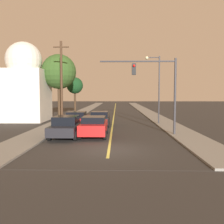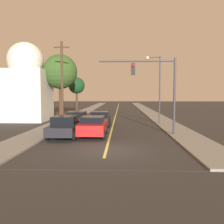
{
  "view_description": "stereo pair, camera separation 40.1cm",
  "coord_description": "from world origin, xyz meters",
  "px_view_note": "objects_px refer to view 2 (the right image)",
  "views": [
    {
      "loc": [
        0.48,
        -14.54,
        3.3
      ],
      "look_at": [
        0.0,
        9.03,
        1.6
      ],
      "focal_mm": 40.0,
      "sensor_mm": 36.0,
      "label": 1
    },
    {
      "loc": [
        0.88,
        -14.53,
        3.3
      ],
      "look_at": [
        0.0,
        9.03,
        1.6
      ],
      "focal_mm": 40.0,
      "sensor_mm": 36.0,
      "label": 2
    }
  ],
  "objects_px": {
    "car_outer_lane_second": "(77,120)",
    "domed_building_left": "(26,85)",
    "traffic_signal_mast": "(156,82)",
    "streetlamp_right": "(157,81)",
    "car_outer_lane_front": "(66,126)",
    "tree_left_near": "(60,72)",
    "tree_left_far": "(77,86)",
    "car_near_lane_front": "(93,126)",
    "car_near_lane_second": "(100,118)",
    "utility_pole_left": "(62,82)"
  },
  "relations": [
    {
      "from": "tree_left_near",
      "to": "domed_building_left",
      "type": "relative_size",
      "value": 0.85
    },
    {
      "from": "car_near_lane_second",
      "to": "streetlamp_right",
      "type": "height_order",
      "value": "streetlamp_right"
    },
    {
      "from": "car_near_lane_front",
      "to": "car_outer_lane_front",
      "type": "distance_m",
      "value": 2.09
    },
    {
      "from": "car_near_lane_second",
      "to": "car_outer_lane_front",
      "type": "relative_size",
      "value": 0.79
    },
    {
      "from": "car_near_lane_front",
      "to": "domed_building_left",
      "type": "bearing_deg",
      "value": 130.54
    },
    {
      "from": "traffic_signal_mast",
      "to": "domed_building_left",
      "type": "height_order",
      "value": "domed_building_left"
    },
    {
      "from": "car_near_lane_front",
      "to": "tree_left_near",
      "type": "height_order",
      "value": "tree_left_near"
    },
    {
      "from": "car_near_lane_front",
      "to": "tree_left_far",
      "type": "bearing_deg",
      "value": 103.76
    },
    {
      "from": "car_outer_lane_front",
      "to": "domed_building_left",
      "type": "bearing_deg",
      "value": 122.93
    },
    {
      "from": "traffic_signal_mast",
      "to": "tree_left_far",
      "type": "xyz_separation_m",
      "value": [
        -9.68,
        18.85,
        0.29
      ]
    },
    {
      "from": "domed_building_left",
      "to": "car_outer_lane_second",
      "type": "bearing_deg",
      "value": -41.99
    },
    {
      "from": "tree_left_far",
      "to": "domed_building_left",
      "type": "relative_size",
      "value": 0.6
    },
    {
      "from": "car_outer_lane_second",
      "to": "utility_pole_left",
      "type": "bearing_deg",
      "value": 131.49
    },
    {
      "from": "car_near_lane_second",
      "to": "tree_left_near",
      "type": "distance_m",
      "value": 9.58
    },
    {
      "from": "car_near_lane_front",
      "to": "car_near_lane_second",
      "type": "height_order",
      "value": "car_near_lane_front"
    },
    {
      "from": "tree_left_near",
      "to": "domed_building_left",
      "type": "distance_m",
      "value": 4.44
    },
    {
      "from": "car_near_lane_front",
      "to": "car_near_lane_second",
      "type": "distance_m",
      "value": 6.38
    },
    {
      "from": "car_near_lane_second",
      "to": "utility_pole_left",
      "type": "xyz_separation_m",
      "value": [
        -3.96,
        0.2,
        3.79
      ]
    },
    {
      "from": "streetlamp_right",
      "to": "tree_left_near",
      "type": "relative_size",
      "value": 0.89
    },
    {
      "from": "car_outer_lane_front",
      "to": "streetlamp_right",
      "type": "xyz_separation_m",
      "value": [
        8.03,
        8.31,
        3.89
      ]
    },
    {
      "from": "car_near_lane_front",
      "to": "car_near_lane_second",
      "type": "xyz_separation_m",
      "value": [
        0.0,
        6.38,
        -0.04
      ]
    },
    {
      "from": "tree_left_far",
      "to": "domed_building_left",
      "type": "distance_m",
      "value": 9.61
    },
    {
      "from": "car_outer_lane_second",
      "to": "streetlamp_right",
      "type": "xyz_separation_m",
      "value": [
        8.03,
        3.49,
        3.9
      ]
    },
    {
      "from": "traffic_signal_mast",
      "to": "streetlamp_right",
      "type": "height_order",
      "value": "streetlamp_right"
    },
    {
      "from": "traffic_signal_mast",
      "to": "car_outer_lane_front",
      "type": "bearing_deg",
      "value": -171.4
    },
    {
      "from": "car_outer_lane_second",
      "to": "traffic_signal_mast",
      "type": "bearing_deg",
      "value": -28.44
    },
    {
      "from": "car_outer_lane_second",
      "to": "utility_pole_left",
      "type": "height_order",
      "value": "utility_pole_left"
    },
    {
      "from": "car_outer_lane_front",
      "to": "traffic_signal_mast",
      "type": "bearing_deg",
      "value": 8.6
    },
    {
      "from": "car_near_lane_front",
      "to": "streetlamp_right",
      "type": "distance_m",
      "value": 10.65
    },
    {
      "from": "car_outer_lane_second",
      "to": "domed_building_left",
      "type": "distance_m",
      "value": 10.71
    },
    {
      "from": "car_outer_lane_second",
      "to": "domed_building_left",
      "type": "bearing_deg",
      "value": 138.01
    },
    {
      "from": "streetlamp_right",
      "to": "domed_building_left",
      "type": "height_order",
      "value": "domed_building_left"
    },
    {
      "from": "tree_left_near",
      "to": "domed_building_left",
      "type": "xyz_separation_m",
      "value": [
        -4.02,
        -0.99,
        -1.6
      ]
    },
    {
      "from": "car_outer_lane_second",
      "to": "traffic_signal_mast",
      "type": "height_order",
      "value": "traffic_signal_mast"
    },
    {
      "from": "car_near_lane_second",
      "to": "car_outer_lane_second",
      "type": "bearing_deg",
      "value": -136.33
    },
    {
      "from": "car_near_lane_front",
      "to": "tree_left_far",
      "type": "xyz_separation_m",
      "value": [
        -4.77,
        19.5,
        3.75
      ]
    },
    {
      "from": "car_near_lane_front",
      "to": "car_outer_lane_second",
      "type": "bearing_deg",
      "value": 114.95
    },
    {
      "from": "car_outer_lane_front",
      "to": "tree_left_far",
      "type": "height_order",
      "value": "tree_left_far"
    },
    {
      "from": "tree_left_near",
      "to": "tree_left_far",
      "type": "distance_m",
      "value": 7.54
    },
    {
      "from": "car_outer_lane_front",
      "to": "domed_building_left",
      "type": "height_order",
      "value": "domed_building_left"
    },
    {
      "from": "traffic_signal_mast",
      "to": "car_near_lane_front",
      "type": "bearing_deg",
      "value": -172.47
    },
    {
      "from": "tree_left_near",
      "to": "car_outer_lane_second",
      "type": "bearing_deg",
      "value": -65.84
    },
    {
      "from": "traffic_signal_mast",
      "to": "streetlamp_right",
      "type": "relative_size",
      "value": 0.83
    },
    {
      "from": "car_outer_lane_front",
      "to": "streetlamp_right",
      "type": "height_order",
      "value": "streetlamp_right"
    },
    {
      "from": "tree_left_near",
      "to": "tree_left_far",
      "type": "relative_size",
      "value": 1.41
    },
    {
      "from": "car_outer_lane_second",
      "to": "utility_pole_left",
      "type": "relative_size",
      "value": 0.54
    },
    {
      "from": "tree_left_far",
      "to": "car_near_lane_front",
      "type": "bearing_deg",
      "value": -76.24
    },
    {
      "from": "domed_building_left",
      "to": "tree_left_far",
      "type": "bearing_deg",
      "value": 60.24
    },
    {
      "from": "streetlamp_right",
      "to": "car_outer_lane_second",
      "type": "bearing_deg",
      "value": -156.49
    },
    {
      "from": "streetlamp_right",
      "to": "car_outer_lane_front",
      "type": "bearing_deg",
      "value": -134.0
    }
  ]
}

